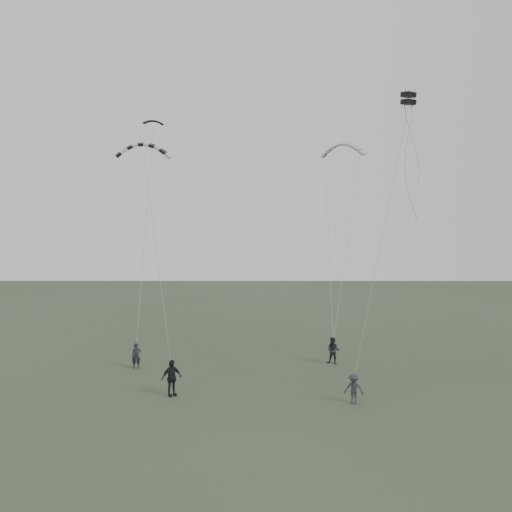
{
  "coord_description": "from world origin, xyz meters",
  "views": [
    {
      "loc": [
        1.08,
        -25.27,
        8.09
      ],
      "look_at": [
        0.95,
        5.7,
        7.01
      ],
      "focal_mm": 35.0,
      "sensor_mm": 36.0,
      "label": 1
    }
  ],
  "objects_px": {
    "flyer_right": "(333,351)",
    "kite_pale_large": "(343,144)",
    "flyer_left": "(136,356)",
    "kite_dark_small": "(153,121)",
    "kite_box": "(408,98)",
    "kite_striped": "(144,144)",
    "flyer_far": "(354,389)",
    "flyer_center": "(171,378)"
  },
  "relations": [
    {
      "from": "flyer_far",
      "to": "kite_box",
      "type": "relative_size",
      "value": 2.03
    },
    {
      "from": "kite_pale_large",
      "to": "flyer_far",
      "type": "bearing_deg",
      "value": -72.34
    },
    {
      "from": "flyer_left",
      "to": "kite_dark_small",
      "type": "height_order",
      "value": "kite_dark_small"
    },
    {
      "from": "flyer_right",
      "to": "kite_striped",
      "type": "height_order",
      "value": "kite_striped"
    },
    {
      "from": "flyer_far",
      "to": "kite_box",
      "type": "height_order",
      "value": "kite_box"
    },
    {
      "from": "kite_dark_small",
      "to": "flyer_right",
      "type": "bearing_deg",
      "value": -40.14
    },
    {
      "from": "flyer_right",
      "to": "kite_pale_large",
      "type": "bearing_deg",
      "value": 101.64
    },
    {
      "from": "kite_box",
      "to": "kite_pale_large",
      "type": "bearing_deg",
      "value": 75.28
    },
    {
      "from": "flyer_far",
      "to": "kite_dark_small",
      "type": "distance_m",
      "value": 23.95
    },
    {
      "from": "flyer_center",
      "to": "kite_box",
      "type": "xyz_separation_m",
      "value": [
        13.52,
        5.04,
        15.61
      ]
    },
    {
      "from": "flyer_left",
      "to": "kite_striped",
      "type": "relative_size",
      "value": 0.51
    },
    {
      "from": "flyer_center",
      "to": "flyer_far",
      "type": "height_order",
      "value": "flyer_center"
    },
    {
      "from": "flyer_center",
      "to": "flyer_right",
      "type": "bearing_deg",
      "value": -2.78
    },
    {
      "from": "flyer_center",
      "to": "kite_box",
      "type": "distance_m",
      "value": 21.26
    },
    {
      "from": "flyer_left",
      "to": "flyer_center",
      "type": "height_order",
      "value": "flyer_center"
    },
    {
      "from": "flyer_left",
      "to": "kite_box",
      "type": "distance_m",
      "value": 22.93
    },
    {
      "from": "flyer_center",
      "to": "flyer_far",
      "type": "distance_m",
      "value": 9.22
    },
    {
      "from": "kite_dark_small",
      "to": "flyer_far",
      "type": "bearing_deg",
      "value": -64.31
    },
    {
      "from": "flyer_right",
      "to": "kite_box",
      "type": "bearing_deg",
      "value": 4.68
    },
    {
      "from": "flyer_left",
      "to": "kite_box",
      "type": "bearing_deg",
      "value": -16.44
    },
    {
      "from": "kite_dark_small",
      "to": "kite_box",
      "type": "height_order",
      "value": "kite_dark_small"
    },
    {
      "from": "kite_striped",
      "to": "kite_box",
      "type": "bearing_deg",
      "value": -3.06
    },
    {
      "from": "kite_striped",
      "to": "flyer_center",
      "type": "bearing_deg",
      "value": -66.92
    },
    {
      "from": "flyer_right",
      "to": "flyer_far",
      "type": "distance_m",
      "value": 7.78
    },
    {
      "from": "flyer_right",
      "to": "kite_dark_small",
      "type": "height_order",
      "value": "kite_dark_small"
    },
    {
      "from": "kite_dark_small",
      "to": "kite_box",
      "type": "relative_size",
      "value": 2.05
    },
    {
      "from": "kite_box",
      "to": "flyer_right",
      "type": "bearing_deg",
      "value": 130.43
    },
    {
      "from": "flyer_right",
      "to": "flyer_center",
      "type": "distance_m",
      "value": 11.4
    },
    {
      "from": "flyer_left",
      "to": "kite_striped",
      "type": "height_order",
      "value": "kite_striped"
    },
    {
      "from": "flyer_far",
      "to": "flyer_right",
      "type": "bearing_deg",
      "value": 105.16
    },
    {
      "from": "flyer_center",
      "to": "kite_dark_small",
      "type": "bearing_deg",
      "value": 67.64
    },
    {
      "from": "flyer_center",
      "to": "kite_pale_large",
      "type": "xyz_separation_m",
      "value": [
        11.12,
        14.27,
        14.59
      ]
    },
    {
      "from": "flyer_center",
      "to": "flyer_far",
      "type": "relative_size",
      "value": 1.26
    },
    {
      "from": "flyer_right",
      "to": "kite_box",
      "type": "xyz_separation_m",
      "value": [
        4.22,
        -1.56,
        15.68
      ]
    },
    {
      "from": "kite_dark_small",
      "to": "kite_box",
      "type": "bearing_deg",
      "value": -39.79
    },
    {
      "from": "kite_dark_small",
      "to": "kite_striped",
      "type": "distance_m",
      "value": 9.03
    },
    {
      "from": "flyer_far",
      "to": "flyer_center",
      "type": "bearing_deg",
      "value": -171.04
    },
    {
      "from": "flyer_far",
      "to": "kite_box",
      "type": "distance_m",
      "value": 17.54
    },
    {
      "from": "flyer_right",
      "to": "kite_striped",
      "type": "bearing_deg",
      "value": -138.76
    },
    {
      "from": "flyer_right",
      "to": "flyer_far",
      "type": "bearing_deg",
      "value": -66.26
    },
    {
      "from": "kite_pale_large",
      "to": "kite_box",
      "type": "distance_m",
      "value": 9.59
    },
    {
      "from": "flyer_left",
      "to": "flyer_center",
      "type": "distance_m",
      "value": 6.25
    }
  ]
}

